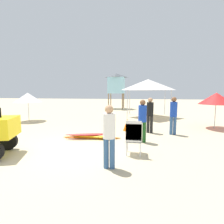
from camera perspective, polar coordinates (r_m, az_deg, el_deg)
ground at (r=6.59m, az=-15.32°, el=-11.24°), size 80.00×80.00×0.00m
stacked_plastic_chairs at (r=5.59m, az=6.99°, el=-7.32°), size 0.48×0.48×1.11m
surfboard_pile at (r=7.61m, az=-6.98°, el=-7.73°), size 2.51×0.71×0.24m
lifeguard_near_left at (r=7.00m, az=9.77°, el=-1.91°), size 0.32×0.32×1.68m
lifeguard_near_center at (r=4.55m, az=-0.94°, el=-6.62°), size 0.32×0.32×1.66m
lifeguard_near_right at (r=8.59m, az=19.21°, el=-0.32°), size 0.32×0.32×1.74m
lifeguard_far_right at (r=8.66m, az=12.15°, el=-0.23°), size 0.32×0.32×1.70m
popup_canopy at (r=13.96m, az=11.57°, el=8.60°), size 3.02×3.02×2.91m
lifeguard_tower at (r=20.47m, az=1.42°, el=9.20°), size 1.98×1.98×4.02m
beach_umbrella_left at (r=10.97m, az=30.58°, el=3.79°), size 1.78×1.78×1.94m
beach_umbrella_mid at (r=13.05m, az=-25.50°, el=4.23°), size 1.77×1.77×1.90m
traffic_cone_far at (r=9.06m, az=4.91°, el=-4.16°), size 0.42×0.42×0.60m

